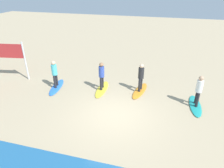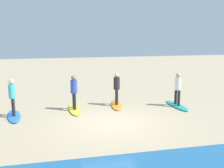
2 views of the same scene
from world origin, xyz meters
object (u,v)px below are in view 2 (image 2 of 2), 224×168
(surfer_yellow, at_px, (74,90))
(surfer_blue, at_px, (12,95))
(surfer_teal, at_px, (178,87))
(surfer_orange, at_px, (117,86))
(surfboard_yellow, at_px, (74,109))
(surfboard_teal, at_px, (177,105))
(surfboard_blue, at_px, (14,116))
(surfboard_orange, at_px, (117,105))

(surfer_yellow, bearing_deg, surfer_blue, 9.37)
(surfer_yellow, bearing_deg, surfer_teal, 175.22)
(surfer_orange, relative_size, surfer_yellow, 1.00)
(surfboard_yellow, xyz_separation_m, surfer_yellow, (0.00, 0.00, 0.99))
(surfboard_teal, height_order, surfer_teal, surfer_teal)
(surfboard_blue, bearing_deg, surfer_orange, 89.48)
(surfer_yellow, distance_m, surfboard_blue, 2.95)
(surfboard_teal, bearing_deg, surfer_orange, -107.44)
(surfer_yellow, bearing_deg, surfboard_yellow, 180.00)
(surfboard_orange, distance_m, surfboard_yellow, 2.25)
(surfer_orange, xyz_separation_m, surfboard_blue, (4.95, 0.84, -0.99))
(surfer_teal, distance_m, surfer_blue, 7.95)
(surfboard_yellow, distance_m, surfer_yellow, 0.99)
(surfer_orange, distance_m, surfboard_yellow, 2.45)
(surfer_orange, bearing_deg, surfer_blue, 9.68)
(surfboard_teal, bearing_deg, surfer_yellow, -96.77)
(surfer_teal, height_order, surfboard_yellow, surfer_teal)
(surfboard_yellow, bearing_deg, surfer_blue, -82.87)
(surfer_teal, bearing_deg, surfer_yellow, -4.78)
(surfer_orange, xyz_separation_m, surfer_yellow, (2.21, 0.39, 0.00))
(surfboard_orange, height_order, surfer_blue, surfer_blue)
(surfboard_orange, bearing_deg, surfboard_blue, -70.11)
(surfboard_teal, bearing_deg, surfer_blue, -91.86)
(surfboard_orange, bearing_deg, surfer_teal, 84.76)
(surfboard_orange, height_order, surfer_orange, surfer_orange)
(surfer_yellow, bearing_deg, surfboard_blue, 9.37)
(surfer_teal, bearing_deg, surfboard_teal, 90.00)
(surfer_yellow, xyz_separation_m, surfer_blue, (2.74, 0.45, 0.00))
(surfboard_yellow, bearing_deg, surfer_orange, 97.82)
(surfboard_yellow, relative_size, surfboard_blue, 1.00)
(surfer_orange, bearing_deg, surfer_yellow, 10.06)
(surfboard_teal, xyz_separation_m, surfboard_orange, (2.99, -0.83, 0.00))
(surfboard_teal, relative_size, surfboard_blue, 1.00)
(surfboard_teal, relative_size, surfboard_orange, 1.00)
(surfer_orange, height_order, surfboard_yellow, surfer_orange)
(surfer_teal, height_order, surfboard_blue, surfer_teal)
(surfer_blue, bearing_deg, surfboard_blue, 0.00)
(surfer_teal, xyz_separation_m, surfer_blue, (7.95, 0.02, 0.00))
(surfer_teal, distance_m, surfboard_orange, 3.26)
(surfboard_yellow, height_order, surfboard_blue, same)
(surfer_orange, distance_m, surfer_yellow, 2.25)
(surfboard_blue, xyz_separation_m, surfer_blue, (-0.00, 0.00, 0.99))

